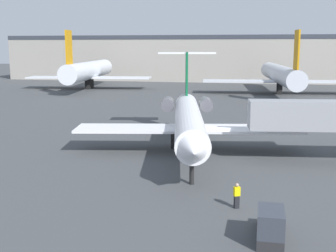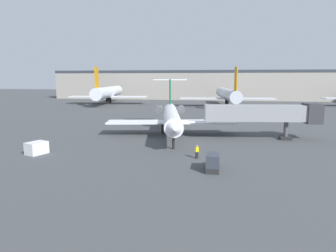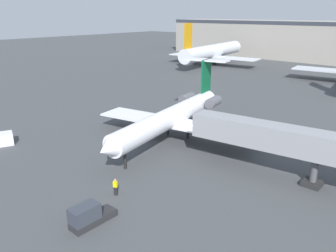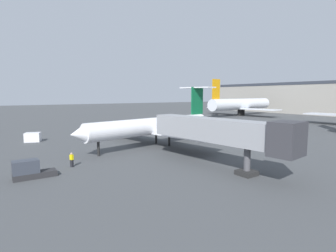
{
  "view_description": "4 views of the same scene",
  "coord_description": "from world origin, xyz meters",
  "px_view_note": "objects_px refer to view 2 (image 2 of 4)",
  "views": [
    {
      "loc": [
        4.19,
        -42.77,
        10.44
      ],
      "look_at": [
        -4.6,
        -1.63,
        2.85
      ],
      "focal_mm": 47.43,
      "sensor_mm": 36.0,
      "label": 1
    },
    {
      "loc": [
        5.5,
        -51.16,
        9.9
      ],
      "look_at": [
        -2.77,
        -3.95,
        2.24
      ],
      "focal_mm": 31.92,
      "sensor_mm": 36.0,
      "label": 2
    },
    {
      "loc": [
        25.5,
        -32.95,
        16.59
      ],
      "look_at": [
        -2.97,
        -0.81,
        2.12
      ],
      "focal_mm": 36.19,
      "sensor_mm": 36.0,
      "label": 3
    },
    {
      "loc": [
        34.2,
        -22.45,
        8.37
      ],
      "look_at": [
        0.14,
        0.33,
        3.52
      ],
      "focal_mm": 28.68,
      "sensor_mm": 36.0,
      "label": 4
    }
  ],
  "objects_px": {
    "baggage_tug_lead": "(213,163)",
    "parked_airliner_west_end": "(108,92)",
    "regional_jet": "(171,116)",
    "parked_airliner_west_mid": "(227,94)",
    "cargo_container_uld": "(37,148)",
    "jet_bridge": "(269,114)",
    "ground_crew_marshaller": "(197,152)"
  },
  "relations": [
    {
      "from": "ground_crew_marshaller",
      "to": "parked_airliner_west_end",
      "type": "bearing_deg",
      "value": 118.35
    },
    {
      "from": "baggage_tug_lead",
      "to": "parked_airliner_west_end",
      "type": "height_order",
      "value": "parked_airliner_west_end"
    },
    {
      "from": "regional_jet",
      "to": "cargo_container_uld",
      "type": "xyz_separation_m",
      "value": [
        -15.32,
        -16.63,
        -2.57
      ]
    },
    {
      "from": "ground_crew_marshaller",
      "to": "jet_bridge",
      "type": "bearing_deg",
      "value": 53.0
    },
    {
      "from": "parked_airliner_west_end",
      "to": "parked_airliner_west_mid",
      "type": "height_order",
      "value": "parked_airliner_west_end"
    },
    {
      "from": "cargo_container_uld",
      "to": "jet_bridge",
      "type": "bearing_deg",
      "value": 25.95
    },
    {
      "from": "jet_bridge",
      "to": "parked_airliner_west_mid",
      "type": "relative_size",
      "value": 0.47
    },
    {
      "from": "regional_jet",
      "to": "parked_airliner_west_end",
      "type": "bearing_deg",
      "value": 120.14
    },
    {
      "from": "ground_crew_marshaller",
      "to": "parked_airliner_west_mid",
      "type": "relative_size",
      "value": 0.04
    },
    {
      "from": "jet_bridge",
      "to": "baggage_tug_lead",
      "type": "relative_size",
      "value": 4.67
    },
    {
      "from": "baggage_tug_lead",
      "to": "cargo_container_uld",
      "type": "bearing_deg",
      "value": 172.22
    },
    {
      "from": "jet_bridge",
      "to": "cargo_container_uld",
      "type": "bearing_deg",
      "value": -154.05
    },
    {
      "from": "regional_jet",
      "to": "ground_crew_marshaller",
      "type": "height_order",
      "value": "regional_jet"
    },
    {
      "from": "jet_bridge",
      "to": "ground_crew_marshaller",
      "type": "bearing_deg",
      "value": -127.0
    },
    {
      "from": "cargo_container_uld",
      "to": "parked_airliner_west_end",
      "type": "height_order",
      "value": "parked_airliner_west_end"
    },
    {
      "from": "cargo_container_uld",
      "to": "parked_airliner_west_end",
      "type": "distance_m",
      "value": 79.19
    },
    {
      "from": "ground_crew_marshaller",
      "to": "cargo_container_uld",
      "type": "distance_m",
      "value": 21.1
    },
    {
      "from": "regional_jet",
      "to": "parked_airliner_west_end",
      "type": "xyz_separation_m",
      "value": [
        -34.85,
        60.02,
        1.08
      ]
    },
    {
      "from": "regional_jet",
      "to": "parked_airliner_west_mid",
      "type": "distance_m",
      "value": 58.52
    },
    {
      "from": "baggage_tug_lead",
      "to": "parked_airliner_west_end",
      "type": "bearing_deg",
      "value": 118.13
    },
    {
      "from": "ground_crew_marshaller",
      "to": "cargo_container_uld",
      "type": "relative_size",
      "value": 0.57
    },
    {
      "from": "jet_bridge",
      "to": "ground_crew_marshaller",
      "type": "relative_size",
      "value": 11.06
    },
    {
      "from": "regional_jet",
      "to": "baggage_tug_lead",
      "type": "height_order",
      "value": "regional_jet"
    },
    {
      "from": "cargo_container_uld",
      "to": "parked_airliner_west_end",
      "type": "bearing_deg",
      "value": 104.3
    },
    {
      "from": "parked_airliner_west_mid",
      "to": "jet_bridge",
      "type": "bearing_deg",
      "value": -84.71
    },
    {
      "from": "parked_airliner_west_end",
      "to": "parked_airliner_west_mid",
      "type": "xyz_separation_m",
      "value": [
        45.65,
        -2.52,
        -0.22
      ]
    },
    {
      "from": "jet_bridge",
      "to": "parked_airliner_west_mid",
      "type": "xyz_separation_m",
      "value": [
        -5.44,
        58.78,
        -0.01
      ]
    },
    {
      "from": "parked_airliner_west_mid",
      "to": "parked_airliner_west_end",
      "type": "bearing_deg",
      "value": 176.85
    },
    {
      "from": "jet_bridge",
      "to": "baggage_tug_lead",
      "type": "xyz_separation_m",
      "value": [
        -8.42,
        -18.51,
        -3.41
      ]
    },
    {
      "from": "jet_bridge",
      "to": "regional_jet",
      "type": "bearing_deg",
      "value": 175.51
    },
    {
      "from": "baggage_tug_lead",
      "to": "parked_airliner_west_mid",
      "type": "relative_size",
      "value": 0.1
    },
    {
      "from": "cargo_container_uld",
      "to": "parked_airliner_west_mid",
      "type": "bearing_deg",
      "value": 70.6
    }
  ]
}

